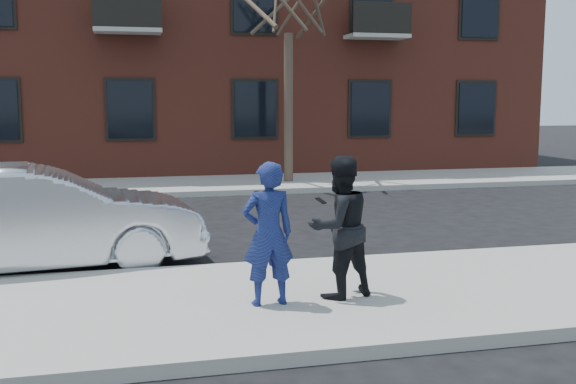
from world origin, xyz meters
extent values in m
plane|color=black|center=(0.00, 0.00, 0.00)|extent=(100.00, 100.00, 0.00)
cube|color=gray|center=(0.00, -0.25, 0.07)|extent=(50.00, 3.50, 0.15)
cube|color=#999691|center=(0.00, 1.55, 0.07)|extent=(50.00, 0.10, 0.15)
cube|color=gray|center=(0.00, 11.25, 0.07)|extent=(50.00, 3.50, 0.15)
cube|color=#999691|center=(0.00, 9.45, 0.07)|extent=(50.00, 0.10, 0.15)
cube|color=maroon|center=(2.00, 18.00, 6.00)|extent=(24.00, 10.00, 12.00)
cube|color=black|center=(3.90, 12.94, 2.20)|extent=(1.30, 0.06, 1.70)
cube|color=black|center=(11.50, 12.94, 2.20)|extent=(1.30, 0.06, 1.70)
cube|color=black|center=(3.90, 12.94, 5.40)|extent=(1.30, 0.06, 1.70)
cube|color=black|center=(11.50, 12.94, 5.40)|extent=(1.30, 0.06, 1.70)
cylinder|color=#392C22|center=(4.50, 11.00, 2.25)|extent=(0.26, 0.26, 4.20)
imported|color=#B7BABF|center=(-1.33, 2.30, 0.78)|extent=(4.89, 2.22, 1.55)
imported|color=navy|center=(1.50, -0.48, 0.98)|extent=(0.63, 0.44, 1.66)
cube|color=black|center=(1.43, -0.26, 1.40)|extent=(0.08, 0.13, 0.08)
imported|color=black|center=(2.39, -0.37, 1.00)|extent=(0.98, 0.85, 1.69)
cube|color=black|center=(2.19, -0.24, 1.30)|extent=(0.12, 0.15, 0.06)
camera|label=1|loc=(-0.03, -7.84, 2.49)|focal=42.00mm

